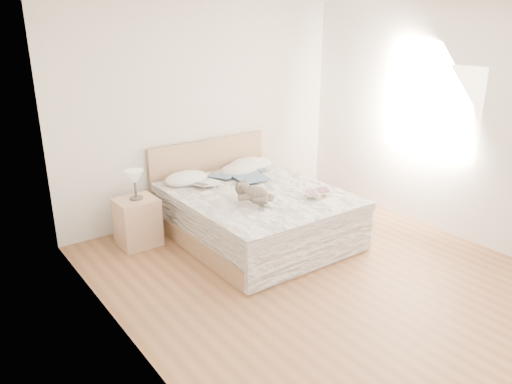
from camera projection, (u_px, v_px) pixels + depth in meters
floor at (320, 275)px, 5.13m from camera, size 4.00×4.50×0.00m
wall_back at (205, 112)px, 6.39m from camera, size 4.00×0.02×2.70m
wall_left at (123, 191)px, 3.57m from camera, size 0.02×4.50×2.70m
wall_right at (452, 122)px, 5.78m from camera, size 0.02×4.50×2.70m
window at (431, 110)px, 5.97m from camera, size 0.02×1.30×1.10m
bed at (253, 213)px, 5.94m from camera, size 1.72×2.14×1.00m
nightstand at (138, 222)px, 5.74m from camera, size 0.45×0.40×0.56m
table_lamp at (135, 179)px, 5.57m from camera, size 0.26×0.26×0.34m
pillow_left at (187, 179)px, 6.09m from camera, size 0.59×0.43×0.17m
pillow_middle at (239, 170)px, 6.43m from camera, size 0.60×0.46×0.17m
pillow_right at (250, 165)px, 6.65m from camera, size 0.65×0.50×0.18m
blouse at (248, 175)px, 6.23m from camera, size 0.67×0.70×0.02m
photo_book at (207, 184)px, 5.92m from camera, size 0.34×0.28×0.02m
childrens_book at (317, 193)px, 5.64m from camera, size 0.39×0.35×0.02m
teddy_bear at (256, 200)px, 5.35m from camera, size 0.39×0.46×0.20m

